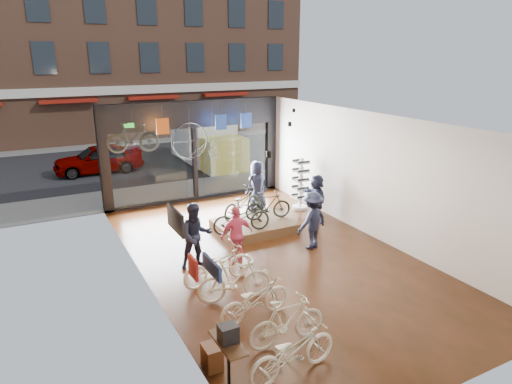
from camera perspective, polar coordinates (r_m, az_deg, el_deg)
ground_plane at (r=12.92m, az=1.97°, el=-8.14°), size 7.00×12.00×0.04m
ceiling at (r=11.81m, az=2.16°, el=8.99°), size 7.00×12.00×0.04m
wall_left at (r=11.00m, az=-14.10°, el=-2.43°), size 0.04×12.00×3.80m
wall_right at (r=14.24m, az=14.48°, el=1.95°), size 0.04×12.00×3.80m
wall_back at (r=7.97m, az=24.44°, el=-11.17°), size 7.00×0.04×3.80m
storefront at (r=17.53m, az=-7.72°, el=5.09°), size 7.00×0.26×3.80m
exit_sign at (r=16.57m, az=-15.61°, el=7.98°), size 0.35×0.06×0.18m
street_road at (r=26.39m, az=-14.36°, el=4.46°), size 30.00×18.00×0.02m
sidewalk_near at (r=19.08m, az=-8.75°, el=0.32°), size 30.00×2.40×0.12m
sidewalk_far at (r=30.21m, az=-16.19°, el=5.98°), size 30.00×2.00×0.12m
opposite_building at (r=32.22m, az=-18.24°, el=18.89°), size 26.00×5.00×14.00m
street_car at (r=22.88m, az=-19.09°, el=3.98°), size 4.03×1.62×1.37m
box_truck at (r=23.16m, az=-5.83°, el=6.31°), size 2.06×6.18×2.43m
floor_bike_0 at (r=8.44m, az=4.62°, el=-19.22°), size 1.88×0.83×0.96m
floor_bike_1 at (r=9.16m, az=3.89°, el=-15.84°), size 1.66×0.50×0.99m
floor_bike_2 at (r=9.92m, az=-0.16°, el=-13.28°), size 1.82×0.86×0.92m
floor_bike_3 at (r=10.57m, az=-2.68°, el=-10.86°), size 1.80×0.77×1.05m
floor_bike_4 at (r=11.35m, az=-4.82°, el=-9.06°), size 1.90×0.81×0.97m
display_platform at (r=14.66m, az=-0.21°, el=-4.27°), size 2.40×1.80×0.30m
display_bike_left at (r=13.61m, az=-1.84°, el=-3.19°), size 1.84×0.78×0.94m
display_bike_mid at (r=14.68m, az=1.52°, el=-1.70°), size 1.58×0.68×0.92m
display_bike_right at (r=14.89m, az=-1.78°, el=-1.40°), size 1.88×1.34×0.94m
customer_1 at (r=12.05m, az=-7.50°, el=-5.47°), size 0.92×0.75×1.78m
customer_2 at (r=12.28m, az=-2.43°, el=-5.34°), size 0.95×0.43×1.60m
customer_3 at (r=13.23m, az=7.03°, el=-3.54°), size 1.23×0.89×1.70m
customer_4 at (r=16.49m, az=0.14°, el=0.88°), size 0.95×0.70×1.78m
customer_5 at (r=15.46m, az=7.54°, el=-0.73°), size 0.72×1.54×1.60m
sunglasses_rack at (r=16.54m, az=5.56°, el=0.96°), size 0.65×0.59×1.84m
wall_merch at (r=8.21m, az=-6.68°, el=-13.56°), size 0.40×2.40×2.60m
penny_farthing at (r=16.15m, az=-7.36°, el=6.27°), size 1.63×0.06×1.31m
hung_bike at (r=14.91m, az=-15.13°, el=6.60°), size 1.64×0.73×0.95m
jersey_left at (r=16.15m, az=-11.59°, el=8.05°), size 0.45×0.03×0.55m
jersey_mid at (r=16.88m, az=-4.41°, el=8.71°), size 0.45×0.03×0.55m
jersey_right at (r=17.31m, az=-1.23°, el=8.96°), size 0.45×0.03×0.55m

